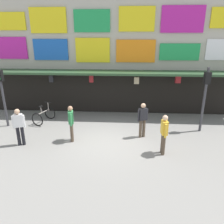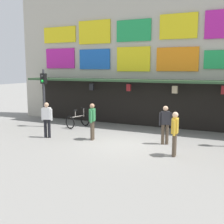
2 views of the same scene
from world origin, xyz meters
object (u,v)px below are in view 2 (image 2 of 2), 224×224
Objects in this scene: bicycle_parked at (78,120)px; pedestrian_in_black at (47,118)px; pedestrian_in_white at (165,123)px; pedestrian_in_blue at (92,119)px; pedestrian_in_green at (175,131)px; traffic_light_near at (44,89)px.

pedestrian_in_black is at bearing -91.25° from bicycle_parked.
pedestrian_in_white is (5.30, -1.51, 0.55)m from bicycle_parked.
bicycle_parked is at bearing 88.75° from pedestrian_in_black.
bicycle_parked is 0.79× the size of pedestrian_in_black.
pedestrian_in_blue is 1.00× the size of pedestrian_in_white.
pedestrian_in_black is (-0.06, -2.65, 0.55)m from bicycle_parked.
pedestrian_in_black and pedestrian_in_green have the same top height.
pedestrian_in_black is at bearing -49.83° from traffic_light_near.
pedestrian_in_green reaches higher than bicycle_parked.
pedestrian_in_blue is at bearing -21.12° from traffic_light_near.
traffic_light_near is 1.90× the size of pedestrian_in_blue.
traffic_light_near is 2.42× the size of bicycle_parked.
pedestrian_in_black is 1.00× the size of pedestrian_in_blue.
bicycle_parked is 3.01m from pedestrian_in_blue.
traffic_light_near reaches higher than pedestrian_in_green.
pedestrian_in_blue is at bearing -169.37° from pedestrian_in_white.
pedestrian_in_white is at bearing 10.63° from pedestrian_in_blue.
bicycle_parked is 5.54m from pedestrian_in_white.
pedestrian_in_black and pedestrian_in_white have the same top height.
bicycle_parked is 6.77m from pedestrian_in_green.
pedestrian_in_blue reaches higher than bicycle_parked.
traffic_light_near is 7.21m from pedestrian_in_white.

